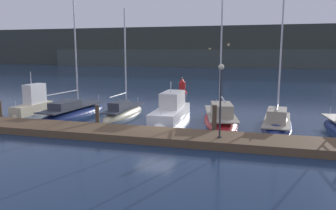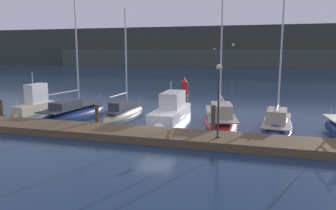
{
  "view_description": "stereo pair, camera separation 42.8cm",
  "coord_description": "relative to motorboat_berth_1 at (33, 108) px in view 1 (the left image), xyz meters",
  "views": [
    {
      "loc": [
        6.45,
        -20.51,
        5.27
      ],
      "look_at": [
        0.0,
        3.21,
        1.2
      ],
      "focal_mm": 35.0,
      "sensor_mm": 36.0,
      "label": 1
    },
    {
      "loc": [
        6.87,
        -20.39,
        5.27
      ],
      "look_at": [
        0.0,
        3.21,
        1.2
      ],
      "focal_mm": 35.0,
      "sensor_mm": 36.0,
      "label": 2
    }
  ],
  "objects": [
    {
      "name": "sailboat_berth_2",
      "position": [
        3.61,
        0.37,
        -0.31
      ],
      "size": [
        2.98,
        8.59,
        11.04
      ],
      "color": "navy",
      "rests_on": "ground"
    },
    {
      "name": "sailboat_berth_6",
      "position": [
        19.82,
        0.28,
        -0.3
      ],
      "size": [
        2.68,
        7.3,
        10.45
      ],
      "color": "navy",
      "rests_on": "ground"
    },
    {
      "name": "dock_lamppost",
      "position": [
        16.44,
        -5.44,
        2.74
      ],
      "size": [
        0.32,
        0.32,
        4.12
      ],
      "color": "#2D2D33",
      "rests_on": "dock"
    },
    {
      "name": "sailboat_berth_3",
      "position": [
        7.78,
        1.26,
        -0.33
      ],
      "size": [
        1.87,
        6.8,
        9.36
      ],
      "color": "beige",
      "rests_on": "ground"
    },
    {
      "name": "ground_plane",
      "position": [
        11.88,
        -2.95,
        -0.45
      ],
      "size": [
        400.0,
        400.0,
        0.0
      ],
      "primitive_type": "plane",
      "color": "#192D4C"
    },
    {
      "name": "mooring_pile_2",
      "position": [
        15.9,
        -3.49,
        0.53
      ],
      "size": [
        0.28,
        0.28,
        1.97
      ],
      "primitive_type": "cylinder",
      "color": "#4C3D2D",
      "rests_on": "ground"
    },
    {
      "name": "sailboat_berth_5",
      "position": [
        15.82,
        0.68,
        -0.28
      ],
      "size": [
        3.9,
        8.34,
        9.94
      ],
      "color": "red",
      "rests_on": "ground"
    },
    {
      "name": "mooring_pile_1",
      "position": [
        7.87,
        -3.49,
        0.36
      ],
      "size": [
        0.28,
        0.28,
        1.63
      ],
      "primitive_type": "cylinder",
      "color": "#4C3D2D",
      "rests_on": "ground"
    },
    {
      "name": "hillside_backdrop",
      "position": [
        13.0,
        95.28,
        5.81
      ],
      "size": [
        240.0,
        23.0,
        13.61
      ],
      "color": "#333833",
      "rests_on": "ground"
    },
    {
      "name": "mooring_pile_0",
      "position": [
        -0.16,
        -3.49,
        0.36
      ],
      "size": [
        0.28,
        0.28,
        1.62
      ],
      "primitive_type": "cylinder",
      "color": "#4C3D2D",
      "rests_on": "ground"
    },
    {
      "name": "motorboat_berth_1",
      "position": [
        0.0,
        0.0,
        0.0
      ],
      "size": [
        1.43,
        4.55,
        4.19
      ],
      "color": "beige",
      "rests_on": "ground"
    },
    {
      "name": "motorboat_berth_4",
      "position": [
        11.87,
        1.13,
        -0.1
      ],
      "size": [
        2.27,
        7.12,
        3.52
      ],
      "color": "white",
      "rests_on": "ground"
    },
    {
      "name": "dock",
      "position": [
        11.88,
        -5.14,
        -0.23
      ],
      "size": [
        31.04,
        2.8,
        0.45
      ],
      "primitive_type": "cube",
      "color": "brown",
      "rests_on": "ground"
    },
    {
      "name": "channel_buoy",
      "position": [
        9.22,
        16.9,
        0.31
      ],
      "size": [
        1.26,
        1.26,
        2.03
      ],
      "color": "red",
      "rests_on": "ground"
    }
  ]
}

